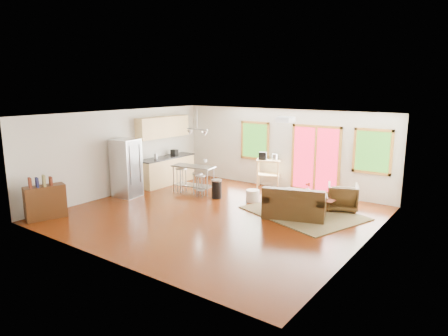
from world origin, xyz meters
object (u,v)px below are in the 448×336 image
Objects in this scene: kitchen_cart at (268,164)px; loveseat at (294,205)px; armchair at (343,196)px; refrigerator at (127,168)px; coffee_table at (308,198)px; ottoman at (294,197)px; island at (193,174)px; rug at (303,213)px.

loveseat is at bearing -47.47° from kitchen_cart.
loveseat is at bearing 39.41° from armchair.
refrigerator is at bearing -131.02° from kitchen_cart.
coffee_table is 0.97m from armchair.
armchair is at bearing 8.26° from ottoman.
island reaches higher than ottoman.
rug is 0.97m from ottoman.
ottoman reaches higher than rug.
loveseat is 1.46× the size of kitchen_cart.
refrigerator reaches higher than coffee_table.
loveseat reaches higher than armchair.
armchair is 3.04m from kitchen_cart.
rug is at bearing 0.58° from island.
kitchen_cart is at bearing 143.36° from ottoman.
refrigerator is 4.52m from kitchen_cart.
island reaches higher than loveseat.
kitchen_cart is at bearing 114.66° from loveseat.
rug is 2.36× the size of kitchen_cart.
kitchen_cart is (-2.09, 2.28, 0.49)m from loveseat.
kitchen_cart reaches higher than armchair.
armchair is 0.56× the size of island.
rug is at bearing 30.65° from armchair.
refrigerator reaches higher than loveseat.
ottoman is (-0.58, 1.16, -0.13)m from loveseat.
island is 2.49m from kitchen_cart.
coffee_table is 0.79× the size of island.
refrigerator reaches higher than ottoman.
kitchen_cart is (1.62, 1.87, 0.23)m from island.
kitchen_cart reaches higher than island.
loveseat is 3.00× the size of ottoman.
refrigerator is (-5.06, -1.12, 0.55)m from loveseat.
armchair is 0.46× the size of refrigerator.
rug is at bearing 65.69° from loveseat.
coffee_table is 3.79m from island.
ottoman is at bearing -12.78° from armchair.
coffee_table is at bearing 4.36° from island.
loveseat is 1.23× the size of island.
loveseat is 3.14m from kitchen_cart.
loveseat is 1.31m from ottoman.
armchair is at bearing 51.69° from rug.
island is at bearing -9.11° from armchair.
kitchen_cart reaches higher than coffee_table.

